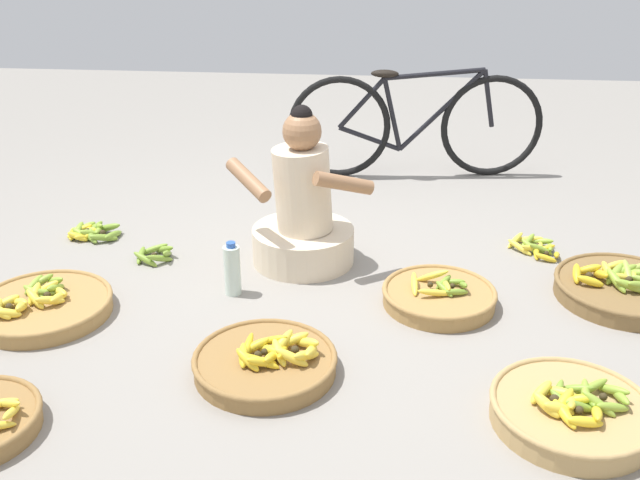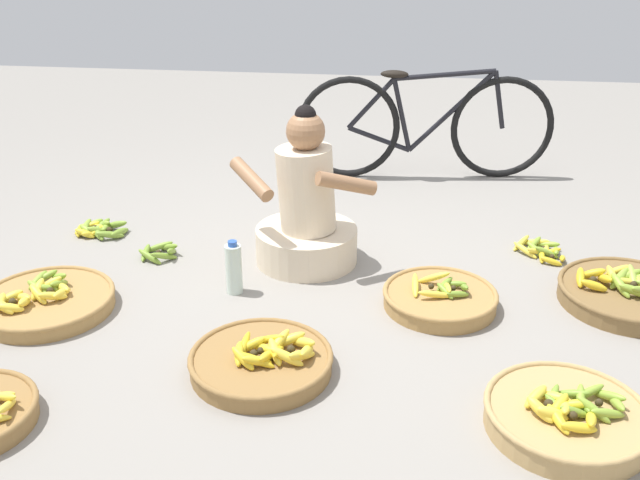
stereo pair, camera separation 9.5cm
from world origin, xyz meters
name	(u,v)px [view 2 (the right image)]	position (x,y,z in m)	size (l,w,h in m)	color
ground_plane	(326,289)	(0.00, 0.00, 0.00)	(10.00, 10.00, 0.00)	gray
vendor_woman_front	(306,214)	(-0.14, 0.30, 0.26)	(0.74, 0.52, 0.82)	beige
bicycle_leaning	(425,125)	(0.45, 1.69, 0.36)	(1.70, 0.26, 0.73)	black
banana_basket_mid_left	(567,416)	(0.96, -0.90, 0.06)	(0.57, 0.57, 0.16)	tan
banana_basket_front_left	(46,301)	(-1.23, -0.36, 0.05)	(0.61, 0.61, 0.14)	#A87F47
banana_basket_near_bicycle	(262,360)	(-0.16, -0.70, 0.05)	(0.57, 0.57, 0.15)	olive
banana_basket_front_center	(440,297)	(0.54, -0.09, 0.05)	(0.52, 0.52, 0.15)	#A87F47
banana_basket_near_vendor	(629,293)	(1.40, 0.05, 0.05)	(0.64, 0.64, 0.17)	brown
loose_bananas_back_left	(160,252)	(-0.90, 0.24, 0.03)	(0.22, 0.23, 0.09)	olive
loose_bananas_back_right	(541,250)	(1.08, 0.53, 0.03)	(0.27, 0.30, 0.09)	gold
loose_bananas_front_right	(98,229)	(-1.35, 0.48, 0.03)	(0.31, 0.23, 0.08)	yellow
water_bottle	(234,268)	(-0.42, -0.08, 0.12)	(0.08, 0.08, 0.27)	silver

